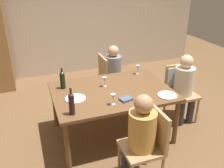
{
  "coord_description": "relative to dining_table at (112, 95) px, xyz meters",
  "views": [
    {
      "loc": [
        -1.08,
        -3.0,
        2.32
      ],
      "look_at": [
        0.0,
        0.0,
        0.85
      ],
      "focal_mm": 39.81,
      "sensor_mm": 36.0,
      "label": 1
    }
  ],
  "objects": [
    {
      "name": "dining_table",
      "position": [
        0.0,
        0.0,
        0.0
      ],
      "size": [
        1.68,
        1.2,
        0.75
      ],
      "color": "brown",
      "rests_on": "ground_plane"
    },
    {
      "name": "wine_bottle_dark_red",
      "position": [
        -0.65,
        0.31,
        0.21
      ],
      "size": [
        0.07,
        0.07,
        0.31
      ],
      "color": "black",
      "rests_on": "dining_table"
    },
    {
      "name": "person_man_bearded",
      "position": [
        1.22,
        -0.03,
        -0.01
      ],
      "size": [
        0.31,
        0.36,
        1.14
      ],
      "rotation": [
        0.0,
        0.0,
        3.14
      ],
      "color": "#33333D",
      "rests_on": "ground_plane"
    },
    {
      "name": "wine_bottle_tall_green",
      "position": [
        -0.67,
        -0.44,
        0.22
      ],
      "size": [
        0.07,
        0.07,
        0.34
      ],
      "color": "black",
      "rests_on": "dining_table"
    },
    {
      "name": "wine_glass_centre",
      "position": [
        -0.13,
        -0.39,
        0.18
      ],
      "size": [
        0.07,
        0.07,
        0.15
      ],
      "color": "silver",
      "rests_on": "dining_table"
    },
    {
      "name": "chair_far_right",
      "position": [
        0.29,
        0.98,
        -0.14
      ],
      "size": [
        0.44,
        0.44,
        0.92
      ],
      "rotation": [
        0.0,
        0.0,
        -1.57
      ],
      "color": "tan",
      "rests_on": "ground_plane"
    },
    {
      "name": "person_woman_host",
      "position": [
        0.4,
        0.98,
        -0.03
      ],
      "size": [
        0.34,
        0.29,
        1.1
      ],
      "rotation": [
        0.0,
        0.0,
        -1.57
      ],
      "color": "#33333D",
      "rests_on": "ground_plane"
    },
    {
      "name": "rear_room_partition",
      "position": [
        0.0,
        2.8,
        0.68
      ],
      "size": [
        6.4,
        0.12,
        2.7
      ],
      "primitive_type": "cube",
      "color": "beige",
      "rests_on": "ground_plane"
    },
    {
      "name": "dinner_plate_host",
      "position": [
        0.66,
        -0.42,
        0.08
      ],
      "size": [
        0.27,
        0.27,
        0.01
      ],
      "primitive_type": "cylinder",
      "color": "silver",
      "rests_on": "dining_table"
    },
    {
      "name": "ground_plane",
      "position": [
        0.0,
        0.0,
        -0.67
      ],
      "size": [
        10.0,
        10.0,
        0.0
      ],
      "primitive_type": "plane",
      "color": "brown"
    },
    {
      "name": "wine_glass_near_right",
      "position": [
        -0.06,
        0.16,
        0.18
      ],
      "size": [
        0.07,
        0.07,
        0.15
      ],
      "color": "silver",
      "rests_on": "dining_table"
    },
    {
      "name": "folded_napkin",
      "position": [
        0.08,
        -0.34,
        0.09
      ],
      "size": [
        0.18,
        0.15,
        0.03
      ],
      "primitive_type": "cube",
      "rotation": [
        0.0,
        0.0,
        0.24
      ],
      "color": "#4C5B75",
      "rests_on": "dining_table"
    },
    {
      "name": "chair_right_end",
      "position": [
        1.22,
        0.12,
        -0.08
      ],
      "size": [
        0.44,
        0.46,
        0.92
      ],
      "rotation": [
        0.0,
        0.0,
        3.14
      ],
      "color": "tan",
      "rests_on": "ground_plane"
    },
    {
      "name": "chair_near",
      "position": [
        0.09,
        -0.98,
        -0.14
      ],
      "size": [
        0.44,
        0.44,
        0.92
      ],
      "rotation": [
        0.0,
        0.0,
        1.57
      ],
      "color": "tan",
      "rests_on": "ground_plane"
    },
    {
      "name": "wine_glass_near_left",
      "position": [
        0.61,
        0.44,
        0.18
      ],
      "size": [
        0.07,
        0.07,
        0.15
      ],
      "color": "silver",
      "rests_on": "dining_table"
    },
    {
      "name": "person_man_guest",
      "position": [
        -0.03,
        -0.98,
        -0.01
      ],
      "size": [
        0.36,
        0.31,
        1.14
      ],
      "rotation": [
        0.0,
        0.0,
        1.57
      ],
      "color": "#33333D",
      "rests_on": "ground_plane"
    },
    {
      "name": "dinner_plate_guest_left",
      "position": [
        -0.55,
        -0.08,
        0.08
      ],
      "size": [
        0.28,
        0.28,
        0.01
      ],
      "primitive_type": "cylinder",
      "color": "white",
      "rests_on": "dining_table"
    }
  ]
}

